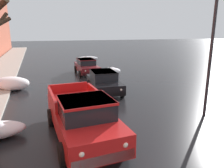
# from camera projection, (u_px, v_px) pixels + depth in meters

# --- Properties ---
(snow_bank_near_corner_left) EXTENTS (2.34, 1.46, 0.88)m
(snow_bank_near_corner_left) POSITION_uv_depth(u_px,v_px,m) (8.00, 83.00, 14.93)
(snow_bank_near_corner_left) COLOR white
(snow_bank_near_corner_left) RESTS_ON ground
(snow_bank_along_left_kerb) EXTENTS (1.93, 1.28, 0.70)m
(snow_bank_along_left_kerb) POSITION_uv_depth(u_px,v_px,m) (111.00, 71.00, 20.02)
(snow_bank_along_left_kerb) COLOR white
(snow_bank_along_left_kerb) RESTS_ON ground
(snow_bank_near_corner_right) EXTENTS (3.06, 1.20, 0.66)m
(snow_bank_near_corner_right) POSITION_uv_depth(u_px,v_px,m) (87.00, 59.00, 29.57)
(snow_bank_near_corner_right) COLOR white
(snow_bank_near_corner_right) RESTS_ON ground
(snow_bank_along_right_kerb) EXTENTS (1.92, 1.30, 0.90)m
(snow_bank_along_right_kerb) POSITION_uv_depth(u_px,v_px,m) (14.00, 84.00, 14.63)
(snow_bank_along_right_kerb) COLOR white
(snow_bank_along_right_kerb) RESTS_ON ground
(pickup_truck_red_approaching_near_lane) EXTENTS (2.34, 5.23, 1.76)m
(pickup_truck_red_approaching_near_lane) POSITION_uv_depth(u_px,v_px,m) (82.00, 116.00, 7.92)
(pickup_truck_red_approaching_near_lane) COLOR red
(pickup_truck_red_approaching_near_lane) RESTS_ON ground
(sedan_black_parked_kerbside_close) EXTENTS (2.23, 4.29, 1.42)m
(sedan_black_parked_kerbside_close) POSITION_uv_depth(u_px,v_px,m) (104.00, 81.00, 14.12)
(sedan_black_parked_kerbside_close) COLOR black
(sedan_black_parked_kerbside_close) RESTS_ON ground
(sedan_maroon_parked_kerbside_mid) EXTENTS (2.02, 4.48, 1.42)m
(sedan_maroon_parked_kerbside_mid) POSITION_uv_depth(u_px,v_px,m) (86.00, 66.00, 20.39)
(sedan_maroon_parked_kerbside_mid) COLOR maroon
(sedan_maroon_parked_kerbside_mid) RESTS_ON ground
(street_lamp_post) EXTENTS (0.44, 0.24, 6.69)m
(street_lamp_post) POSITION_uv_depth(u_px,v_px,m) (213.00, 38.00, 9.46)
(street_lamp_post) COLOR #28282D
(street_lamp_post) RESTS_ON ground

